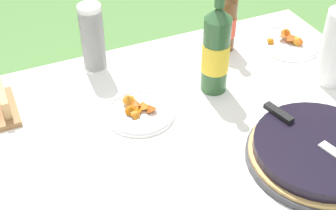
{
  "coord_description": "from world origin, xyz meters",
  "views": [
    {
      "loc": [
        -0.3,
        -0.81,
        1.54
      ],
      "look_at": [
        0.1,
        0.09,
        0.74
      ],
      "focal_mm": 50.0,
      "sensor_mm": 36.0,
      "label": 1
    }
  ],
  "objects": [
    {
      "name": "garden_table",
      "position": [
        0.0,
        0.0,
        0.61
      ],
      "size": [
        1.59,
        1.01,
        0.67
      ],
      "color": "brown",
      "rests_on": "ground_plane"
    },
    {
      "name": "tablecloth",
      "position": [
        0.0,
        0.0,
        0.66
      ],
      "size": [
        1.6,
        1.02,
        0.1
      ],
      "color": "white",
      "rests_on": "garden_table"
    },
    {
      "name": "berry_tart",
      "position": [
        0.39,
        -0.2,
        0.71
      ],
      "size": [
        0.36,
        0.36,
        0.06
      ],
      "color": "#38383D",
      "rests_on": "tablecloth"
    },
    {
      "name": "serving_knife",
      "position": [
        0.38,
        -0.17,
        0.74
      ],
      "size": [
        0.11,
        0.37,
        0.01
      ],
      "rotation": [
        0.0,
        0.0,
        4.95
      ],
      "color": "silver",
      "rests_on": "berry_tart"
    },
    {
      "name": "cup_stack",
      "position": [
        -0.01,
        0.42,
        0.79
      ],
      "size": [
        0.07,
        0.07,
        0.23
      ],
      "color": "white",
      "rests_on": "tablecloth"
    },
    {
      "name": "cider_bottle_green",
      "position": [
        0.29,
        0.18,
        0.82
      ],
      "size": [
        0.08,
        0.08,
        0.36
      ],
      "color": "#2D562D",
      "rests_on": "tablecloth"
    },
    {
      "name": "cider_bottle_amber",
      "position": [
        0.43,
        0.37,
        0.79
      ],
      "size": [
        0.07,
        0.07,
        0.3
      ],
      "color": "brown",
      "rests_on": "tablecloth"
    },
    {
      "name": "snack_plate_near",
      "position": [
        0.65,
        0.29,
        0.69
      ],
      "size": [
        0.22,
        0.22,
        0.05
      ],
      "color": "white",
      "rests_on": "tablecloth"
    },
    {
      "name": "snack_plate_left",
      "position": [
        0.04,
        0.15,
        0.69
      ],
      "size": [
        0.2,
        0.2,
        0.05
      ],
      "color": "white",
      "rests_on": "tablecloth"
    }
  ]
}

